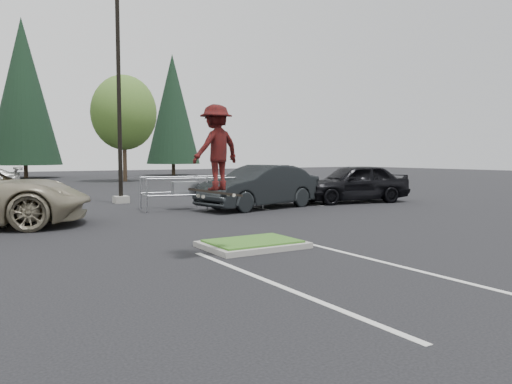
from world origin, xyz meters
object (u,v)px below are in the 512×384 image
skateboarder (216,148)px  car_r_charc (259,187)px  cart_corral (189,188)px  conif_b (23,92)px  conif_c (173,109)px  light_pole (119,97)px  car_r_black (354,183)px  decid_c (124,115)px

skateboarder → car_r_charc: skateboarder is taller
cart_corral → skateboarder: 9.35m
conif_b → skateboarder: conif_b is taller
skateboarder → car_r_charc: (5.70, 7.58, -1.36)m
conif_c → cart_corral: bearing=-110.9°
light_pole → car_r_charc: bearing=-51.3°
light_pole → conif_c: size_ratio=0.81×
car_r_charc → car_r_black: size_ratio=1.03×
car_r_black → cart_corral: bearing=-88.4°
decid_c → car_r_charc: 23.30m
decid_c → cart_corral: size_ratio=1.77×
light_pole → car_r_charc: (4.00, -5.00, -3.71)m
conif_b → cart_corral: 33.22m
conif_b → light_pole: bearing=-89.0°
decid_c → conif_b: 12.51m
car_r_charc → conif_b: bearing=176.0°
conif_c → car_r_charc: 34.39m
light_pole → skateboarder: light_pole is taller
light_pole → conif_c: conif_c is taller
cart_corral → car_r_charc: (2.50, -1.09, 0.04)m
conif_c → cart_corral: conif_c is taller
conif_b → skateboarder: (-1.20, -41.08, -5.64)m
conif_c → decid_c: bearing=-129.6°
conif_b → cart_corral: conif_b is taller
cart_corral → skateboarder: size_ratio=2.54×
light_pole → cart_corral: light_pole is taller
skateboarder → car_r_black: (10.59, 7.58, -1.36)m
light_pole → conif_b: 28.69m
conif_b → decid_c: bearing=-60.7°
light_pole → decid_c: size_ratio=1.21×
conif_b → car_r_charc: size_ratio=2.82×
cart_corral → car_r_black: car_r_black is taller
cart_corral → car_r_black: 7.48m
conif_c → car_r_black: size_ratio=2.50×
skateboarder → car_r_charc: 9.58m
conif_c → cart_corral: size_ratio=2.64×
light_pole → conif_b: (-0.50, 28.50, 3.29)m
skateboarder → car_r_charc: bearing=-142.5°
car_r_black → decid_c: bearing=-161.5°
light_pole → decid_c: light_pole is taller
decid_c → conif_c: (8.01, 9.67, 1.59)m
light_pole → car_r_black: 10.85m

